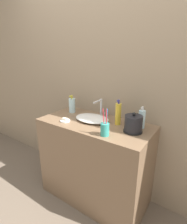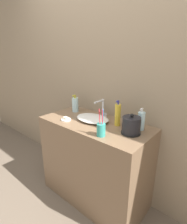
# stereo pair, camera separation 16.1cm
# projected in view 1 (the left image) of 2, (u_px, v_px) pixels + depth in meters

# --- Properties ---
(ground_plane) EXTENTS (12.00, 12.00, 0.00)m
(ground_plane) POSITION_uv_depth(u_px,v_px,m) (80.00, 212.00, 1.71)
(ground_plane) COLOR #6B5B4C
(wall_back) EXTENTS (6.00, 0.04, 2.60)m
(wall_back) POSITION_uv_depth(u_px,v_px,m) (111.00, 72.00, 1.71)
(wall_back) COLOR gray
(wall_back) RESTS_ON ground_plane
(vanity_counter) EXTENTS (1.07, 0.52, 0.86)m
(vanity_counter) POSITION_uv_depth(u_px,v_px,m) (95.00, 161.00, 1.77)
(vanity_counter) COLOR brown
(vanity_counter) RESTS_ON ground_plane
(sink_basin) EXTENTS (0.34, 0.24, 0.05)m
(sink_basin) POSITION_uv_depth(u_px,v_px,m) (92.00, 118.00, 1.68)
(sink_basin) COLOR white
(sink_basin) RESTS_ON vanity_counter
(faucet) EXTENTS (0.06, 0.14, 0.18)m
(faucet) POSITION_uv_depth(u_px,v_px,m) (101.00, 107.00, 1.76)
(faucet) COLOR silver
(faucet) RESTS_ON vanity_counter
(electric_kettle) EXTENTS (0.16, 0.16, 0.17)m
(electric_kettle) POSITION_uv_depth(u_px,v_px,m) (133.00, 124.00, 1.42)
(electric_kettle) COLOR black
(electric_kettle) RESTS_ON vanity_counter
(toothbrush_cup) EXTENTS (0.07, 0.07, 0.22)m
(toothbrush_cup) POSITION_uv_depth(u_px,v_px,m) (105.00, 129.00, 1.36)
(toothbrush_cup) COLOR teal
(toothbrush_cup) RESTS_ON vanity_counter
(lotion_bottle) EXTENTS (0.06, 0.06, 0.19)m
(lotion_bottle) POSITION_uv_depth(u_px,v_px,m) (142.00, 119.00, 1.50)
(lotion_bottle) COLOR silver
(lotion_bottle) RESTS_ON vanity_counter
(shampoo_bottle) EXTENTS (0.05, 0.05, 0.23)m
(shampoo_bottle) POSITION_uv_depth(u_px,v_px,m) (118.00, 114.00, 1.56)
(shampoo_bottle) COLOR gold
(shampoo_bottle) RESTS_ON vanity_counter
(mouthwash_bottle) EXTENTS (0.07, 0.07, 0.19)m
(mouthwash_bottle) POSITION_uv_depth(u_px,v_px,m) (72.00, 105.00, 1.90)
(mouthwash_bottle) COLOR silver
(mouthwash_bottle) RESTS_ON vanity_counter
(soap_dish) EXTENTS (0.10, 0.10, 0.03)m
(soap_dish) POSITION_uv_depth(u_px,v_px,m) (65.00, 120.00, 1.66)
(soap_dish) COLOR white
(soap_dish) RESTS_ON vanity_counter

